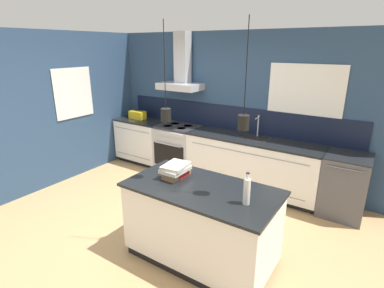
{
  "coord_description": "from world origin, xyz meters",
  "views": [
    {
      "loc": [
        2.32,
        -2.74,
        2.35
      ],
      "look_at": [
        0.14,
        0.56,
        1.05
      ],
      "focal_mm": 28.0,
      "sensor_mm": 36.0,
      "label": 1
    }
  ],
  "objects_px": {
    "dishwasher": "(344,185)",
    "book_stack": "(176,170)",
    "red_supply_box": "(176,171)",
    "yellow_toolbox": "(138,115)",
    "oven_range": "(178,148)",
    "bottle_on_island": "(247,191)"
  },
  "relations": [
    {
      "from": "book_stack",
      "to": "red_supply_box",
      "type": "bearing_deg",
      "value": 122.91
    },
    {
      "from": "oven_range",
      "to": "book_stack",
      "type": "xyz_separation_m",
      "value": [
        1.35,
        -1.89,
        0.54
      ]
    },
    {
      "from": "red_supply_box",
      "to": "yellow_toolbox",
      "type": "bearing_deg",
      "value": 141.76
    },
    {
      "from": "dishwasher",
      "to": "book_stack",
      "type": "xyz_separation_m",
      "value": [
        -1.58,
        -1.89,
        0.54
      ]
    },
    {
      "from": "bottle_on_island",
      "to": "red_supply_box",
      "type": "distance_m",
      "value": 0.98
    },
    {
      "from": "book_stack",
      "to": "oven_range",
      "type": "bearing_deg",
      "value": 125.44
    },
    {
      "from": "dishwasher",
      "to": "yellow_toolbox",
      "type": "height_order",
      "value": "yellow_toolbox"
    },
    {
      "from": "book_stack",
      "to": "yellow_toolbox",
      "type": "bearing_deg",
      "value": 141.47
    },
    {
      "from": "dishwasher",
      "to": "red_supply_box",
      "type": "bearing_deg",
      "value": -130.97
    },
    {
      "from": "bottle_on_island",
      "to": "dishwasher",
      "type": "bearing_deg",
      "value": 72.17
    },
    {
      "from": "oven_range",
      "to": "yellow_toolbox",
      "type": "bearing_deg",
      "value": 179.76
    },
    {
      "from": "oven_range",
      "to": "book_stack",
      "type": "relative_size",
      "value": 2.55
    },
    {
      "from": "dishwasher",
      "to": "red_supply_box",
      "type": "distance_m",
      "value": 2.51
    },
    {
      "from": "book_stack",
      "to": "yellow_toolbox",
      "type": "distance_m",
      "value": 3.04
    },
    {
      "from": "bottle_on_island",
      "to": "red_supply_box",
      "type": "relative_size",
      "value": 1.32
    },
    {
      "from": "dishwasher",
      "to": "book_stack",
      "type": "height_order",
      "value": "book_stack"
    },
    {
      "from": "oven_range",
      "to": "yellow_toolbox",
      "type": "height_order",
      "value": "yellow_toolbox"
    },
    {
      "from": "dishwasher",
      "to": "red_supply_box",
      "type": "xyz_separation_m",
      "value": [
        -1.61,
        -1.85,
        0.5
      ]
    },
    {
      "from": "red_supply_box",
      "to": "yellow_toolbox",
      "type": "xyz_separation_m",
      "value": [
        -2.35,
        1.85,
        0.03
      ]
    },
    {
      "from": "bottle_on_island",
      "to": "book_stack",
      "type": "bearing_deg",
      "value": 172.08
    },
    {
      "from": "bottle_on_island",
      "to": "book_stack",
      "type": "relative_size",
      "value": 0.91
    },
    {
      "from": "oven_range",
      "to": "red_supply_box",
      "type": "xyz_separation_m",
      "value": [
        1.32,
        -1.85,
        0.5
      ]
    }
  ]
}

